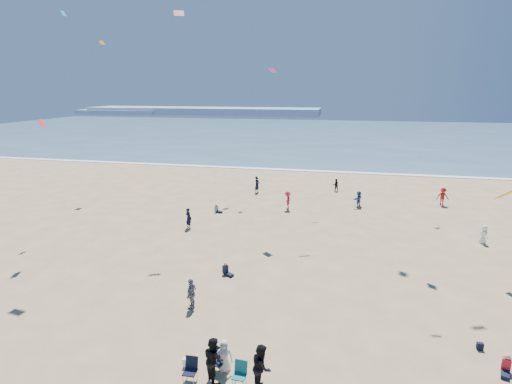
# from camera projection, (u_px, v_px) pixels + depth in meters

# --- Properties ---
(ocean) EXTENTS (220.00, 100.00, 0.06)m
(ocean) POSITION_uv_depth(u_px,v_px,m) (320.00, 134.00, 105.55)
(ocean) COLOR #476B84
(ocean) RESTS_ON ground
(surf_line) EXTENTS (220.00, 1.20, 0.08)m
(surf_line) POSITION_uv_depth(u_px,v_px,m) (298.00, 170.00, 58.28)
(surf_line) COLOR white
(surf_line) RESTS_ON ground
(headland_far) EXTENTS (110.00, 20.00, 3.20)m
(headland_far) POSITION_uv_depth(u_px,v_px,m) (203.00, 111.00, 188.67)
(headland_far) COLOR #7A8EA8
(headland_far) RESTS_ON ground
(headland_near) EXTENTS (40.00, 14.00, 2.00)m
(headland_near) POSITION_uv_depth(u_px,v_px,m) (121.00, 112.00, 192.51)
(headland_near) COLOR #7A8EA8
(headland_near) RESTS_ON ground
(standing_flyers) EXTENTS (24.14, 39.76, 1.95)m
(standing_flyers) POSITION_uv_depth(u_px,v_px,m) (333.00, 242.00, 28.52)
(standing_flyers) COLOR slate
(standing_flyers) RESTS_ON ground
(seated_group) EXTENTS (19.72, 31.86, 0.84)m
(seated_group) POSITION_uv_depth(u_px,v_px,m) (249.00, 314.00, 20.30)
(seated_group) COLOR white
(seated_group) RESTS_ON ground
(chair_cluster) EXTENTS (2.63, 1.48, 1.00)m
(chair_cluster) POSITION_uv_depth(u_px,v_px,m) (215.00, 369.00, 16.17)
(chair_cluster) COLOR black
(chair_cluster) RESTS_ON ground
(white_tote) EXTENTS (0.35, 0.20, 0.40)m
(white_tote) POSITION_uv_depth(u_px,v_px,m) (187.00, 363.00, 17.00)
(white_tote) COLOR white
(white_tote) RESTS_ON ground
(black_backpack) EXTENTS (0.30, 0.22, 0.38)m
(black_backpack) POSITION_uv_depth(u_px,v_px,m) (223.00, 351.00, 17.78)
(black_backpack) COLOR black
(black_backpack) RESTS_ON ground
(navy_bag) EXTENTS (0.28, 0.18, 0.34)m
(navy_bag) POSITION_uv_depth(u_px,v_px,m) (480.00, 346.00, 18.13)
(navy_bag) COLOR black
(navy_bag) RESTS_ON ground
(kites_aloft) EXTENTS (47.95, 43.40, 29.97)m
(kites_aloft) POSITION_uv_depth(u_px,v_px,m) (387.00, 22.00, 22.41)
(kites_aloft) COLOR purple
(kites_aloft) RESTS_ON ground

